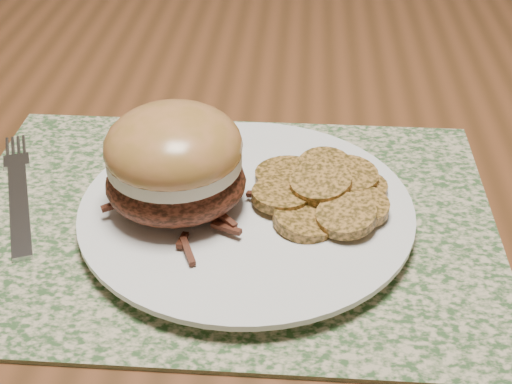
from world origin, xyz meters
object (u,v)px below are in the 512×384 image
dinner_plate (247,213)px  fork (18,190)px  dining_table (314,148)px  pork_sandwich (175,162)px

dinner_plate → fork: 0.21m
dining_table → dinner_plate: (-0.06, -0.26, 0.09)m
pork_sandwich → fork: size_ratio=0.68×
dinner_plate → pork_sandwich: (-0.06, -0.00, 0.05)m
dining_table → dinner_plate: size_ratio=5.77×
pork_sandwich → dinner_plate: bearing=-3.6°
dinner_plate → pork_sandwich: pork_sandwich is taller
dinner_plate → fork: (-0.20, 0.03, -0.01)m
dining_table → pork_sandwich: size_ratio=11.84×
dining_table → pork_sandwich: (-0.12, -0.26, 0.14)m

